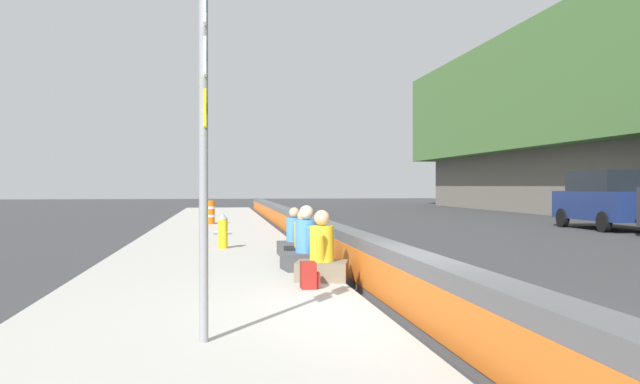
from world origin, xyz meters
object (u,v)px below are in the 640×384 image
(fire_hydrant, at_px, (223,230))
(seated_person_far, at_px, (294,240))
(parked_car_fourth, at_px, (605,199))
(seated_person_middle, at_px, (306,250))
(construction_barrel, at_px, (208,212))
(seated_person_rear, at_px, (303,245))
(seated_person_foreground, at_px, (322,258))
(backpack, at_px, (309,275))
(route_sign_post, at_px, (204,131))

(fire_hydrant, height_order, seated_person_far, seated_person_far)
(seated_person_far, relative_size, parked_car_fourth, 0.22)
(fire_hydrant, xyz_separation_m, seated_person_middle, (-4.45, -1.52, -0.08))
(construction_barrel, bearing_deg, seated_person_middle, -172.17)
(seated_person_rear, relative_size, construction_barrel, 1.10)
(seated_person_rear, xyz_separation_m, construction_barrel, (13.67, 2.20, 0.15))
(construction_barrel, xyz_separation_m, parked_car_fourth, (-3.53, -15.24, 0.56))
(seated_person_foreground, height_order, seated_person_rear, seated_person_foreground)
(seated_person_far, distance_m, backpack, 5.03)
(seated_person_foreground, bearing_deg, seated_person_rear, -0.79)
(seated_person_rear, distance_m, backpack, 3.70)
(seated_person_middle, bearing_deg, fire_hydrant, 18.84)
(fire_hydrant, relative_size, seated_person_rear, 0.84)
(route_sign_post, bearing_deg, seated_person_rear, -14.82)
(parked_car_fourth, bearing_deg, backpack, 135.90)
(seated_person_far, bearing_deg, seated_person_foreground, 179.91)
(route_sign_post, bearing_deg, seated_person_middle, -17.48)
(seated_person_rear, distance_m, seated_person_far, 1.34)
(parked_car_fourth, bearing_deg, fire_hydrant, 116.06)
(seated_person_foreground, bearing_deg, seated_person_middle, 3.25)
(fire_hydrant, bearing_deg, seated_person_middle, -161.16)
(seated_person_foreground, bearing_deg, fire_hydrant, 15.31)
(route_sign_post, relative_size, seated_person_middle, 3.03)
(fire_hydrant, xyz_separation_m, seated_person_rear, (-2.97, -1.64, -0.12))
(fire_hydrant, distance_m, parked_car_fourth, 16.35)
(parked_car_fourth, bearing_deg, seated_person_far, 123.98)
(route_sign_post, distance_m, seated_person_foreground, 4.77)
(backpack, bearing_deg, parked_car_fourth, -44.10)
(construction_barrel, distance_m, parked_car_fourth, 15.65)
(route_sign_post, distance_m, construction_barrel, 20.67)
(seated_person_foreground, relative_size, seated_person_rear, 1.10)
(fire_hydrant, height_order, parked_car_fourth, parked_car_fourth)
(route_sign_post, bearing_deg, seated_person_far, -12.29)
(seated_person_rear, bearing_deg, route_sign_post, 165.18)
(route_sign_post, xyz_separation_m, backpack, (3.25, -1.47, -1.90))
(seated_person_foreground, xyz_separation_m, parked_car_fourth, (13.01, -13.08, 0.68))
(seated_person_rear, distance_m, parked_car_fourth, 16.54)
(seated_person_middle, xyz_separation_m, construction_barrel, (15.15, 2.08, 0.11))
(seated_person_far, bearing_deg, route_sign_post, 167.71)
(seated_person_middle, bearing_deg, seated_person_foreground, -176.75)
(fire_hydrant, xyz_separation_m, seated_person_far, (-1.63, -1.60, -0.12))
(route_sign_post, height_order, seated_person_rear, route_sign_post)
(seated_person_foreground, relative_size, parked_car_fourth, 0.24)
(parked_car_fourth, bearing_deg, construction_barrel, 76.97)
(fire_hydrant, bearing_deg, seated_person_far, -135.51)
(route_sign_post, distance_m, seated_person_rear, 7.38)
(backpack, bearing_deg, seated_person_far, -3.73)
(seated_person_middle, height_order, construction_barrel, seated_person_middle)
(route_sign_post, relative_size, parked_car_fourth, 0.74)
(seated_person_middle, xyz_separation_m, seated_person_far, (2.82, -0.09, -0.04))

